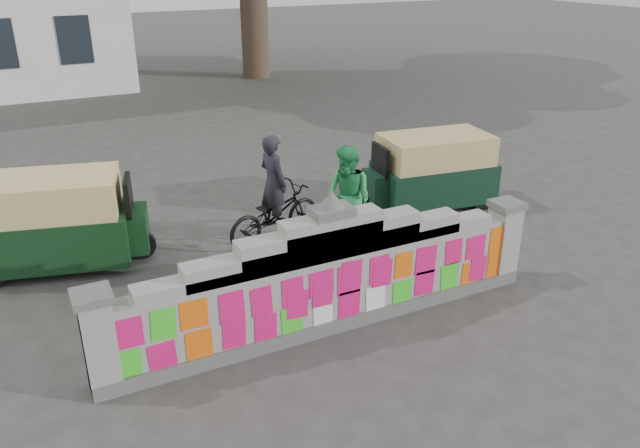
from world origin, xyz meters
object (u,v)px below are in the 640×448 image
object	(u,v)px
pedestrian	(348,198)
rickshaw_right	(431,170)
cyclist_bike	(274,214)
cyclist_rider	(274,196)
rickshaw_left	(55,221)

from	to	relation	value
pedestrian	rickshaw_right	bearing A→B (deg)	89.67
cyclist_bike	pedestrian	bearing A→B (deg)	-141.82
cyclist_rider	pedestrian	size ratio (longest dim) A/B	0.94
cyclist_rider	rickshaw_right	bearing A→B (deg)	-102.80
cyclist_rider	rickshaw_left	bearing A→B (deg)	65.14
pedestrian	rickshaw_left	bearing A→B (deg)	-128.56
cyclist_bike	cyclist_rider	size ratio (longest dim) A/B	1.12
cyclist_bike	cyclist_rider	bearing A→B (deg)	-104.08
pedestrian	rickshaw_left	xyz separation A→B (m)	(-4.59, 1.48, -0.10)
rickshaw_left	rickshaw_right	bearing A→B (deg)	9.43
rickshaw_left	cyclist_rider	bearing A→B (deg)	3.53
cyclist_bike	rickshaw_left	world-z (taller)	rickshaw_left
cyclist_bike	rickshaw_left	size ratio (longest dim) A/B	0.66
cyclist_bike	cyclist_rider	world-z (taller)	cyclist_rider
cyclist_bike	rickshaw_left	distance (m)	3.62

